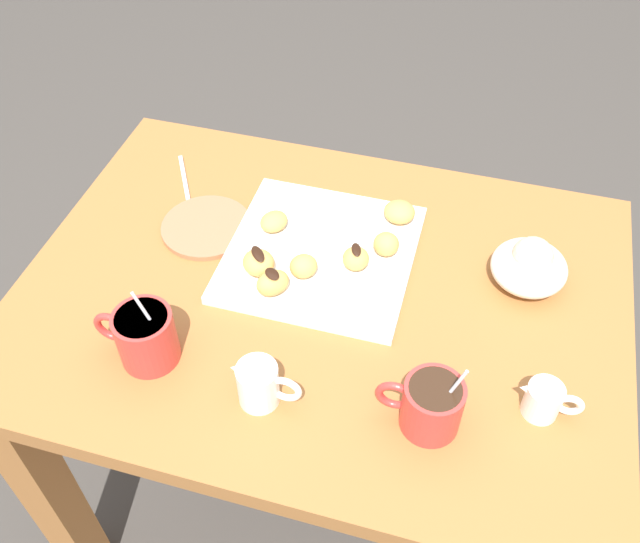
# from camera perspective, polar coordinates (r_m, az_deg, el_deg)

# --- Properties ---
(ground_plane) EXTENTS (8.00, 8.00, 0.00)m
(ground_plane) POSITION_cam_1_polar(r_m,az_deg,el_deg) (1.77, 0.08, -17.31)
(ground_plane) COLOR #423D38
(dining_table) EXTENTS (1.00, 0.74, 0.73)m
(dining_table) POSITION_cam_1_polar(r_m,az_deg,el_deg) (1.27, 0.10, -5.74)
(dining_table) COLOR #A36633
(dining_table) RESTS_ON ground_plane
(pastry_plate_square) EXTENTS (0.31, 0.31, 0.02)m
(pastry_plate_square) POSITION_cam_1_polar(r_m,az_deg,el_deg) (1.21, 0.08, 1.48)
(pastry_plate_square) COLOR white
(pastry_plate_square) RESTS_ON dining_table
(coffee_mug_red_left) EXTENTS (0.12, 0.08, 0.13)m
(coffee_mug_red_left) POSITION_cam_1_polar(r_m,az_deg,el_deg) (0.99, 8.99, -10.62)
(coffee_mug_red_left) COLOR red
(coffee_mug_red_left) RESTS_ON dining_table
(coffee_mug_red_right) EXTENTS (0.13, 0.09, 0.14)m
(coffee_mug_red_right) POSITION_cam_1_polar(r_m,az_deg,el_deg) (1.07, -14.10, -5.06)
(coffee_mug_red_right) COLOR red
(coffee_mug_red_right) RESTS_ON dining_table
(cream_pitcher_white) EXTENTS (0.10, 0.06, 0.07)m
(cream_pitcher_white) POSITION_cam_1_polar(r_m,az_deg,el_deg) (1.00, -4.97, -9.04)
(cream_pitcher_white) COLOR white
(cream_pitcher_white) RESTS_ON dining_table
(ice_cream_bowl) EXTENTS (0.12, 0.12, 0.09)m
(ice_cream_bowl) POSITION_cam_1_polar(r_m,az_deg,el_deg) (1.19, 16.70, 0.50)
(ice_cream_bowl) COLOR white
(ice_cream_bowl) RESTS_ON dining_table
(chocolate_sauce_pitcher) EXTENTS (0.09, 0.05, 0.06)m
(chocolate_sauce_pitcher) POSITION_cam_1_polar(r_m,az_deg,el_deg) (1.04, 17.80, -9.86)
(chocolate_sauce_pitcher) COLOR white
(chocolate_sauce_pitcher) RESTS_ON dining_table
(saucer_coral_left) EXTENTS (0.16, 0.16, 0.01)m
(saucer_coral_left) POSITION_cam_1_polar(r_m,az_deg,el_deg) (1.28, -9.22, 3.59)
(saucer_coral_left) COLOR #E5704C
(saucer_coral_left) RESTS_ON dining_table
(loose_spoon_near_saucer) EXTENTS (0.09, 0.14, 0.01)m
(loose_spoon_near_saucer) POSITION_cam_1_polar(r_m,az_deg,el_deg) (1.36, -10.84, 6.63)
(loose_spoon_near_saucer) COLOR silver
(loose_spoon_near_saucer) RESTS_ON dining_table
(beignet_0) EXTENTS (0.06, 0.06, 0.04)m
(beignet_0) POSITION_cam_1_polar(r_m,az_deg,el_deg) (1.15, -1.36, 0.44)
(beignet_0) COLOR #DBA351
(beignet_0) RESTS_ON pastry_plate_square
(beignet_1) EXTENTS (0.06, 0.06, 0.03)m
(beignet_1) POSITION_cam_1_polar(r_m,az_deg,el_deg) (1.25, 6.49, 4.84)
(beignet_1) COLOR #DBA351
(beignet_1) RESTS_ON pastry_plate_square
(beignet_2) EXTENTS (0.08, 0.07, 0.04)m
(beignet_2) POSITION_cam_1_polar(r_m,az_deg,el_deg) (1.16, -5.10, 0.56)
(beignet_2) COLOR #DBA351
(beignet_2) RESTS_ON pastry_plate_square
(chocolate_drizzle_2) EXTENTS (0.04, 0.04, 0.00)m
(chocolate_drizzle_2) POSITION_cam_1_polar(r_m,az_deg,el_deg) (1.14, -5.16, 1.29)
(chocolate_drizzle_2) COLOR black
(chocolate_drizzle_2) RESTS_ON beignet_2
(beignet_3) EXTENTS (0.06, 0.06, 0.04)m
(beignet_3) POSITION_cam_1_polar(r_m,az_deg,el_deg) (1.19, 5.41, 2.23)
(beignet_3) COLOR #DBA351
(beignet_3) RESTS_ON pastry_plate_square
(beignet_4) EXTENTS (0.06, 0.07, 0.03)m
(beignet_4) POSITION_cam_1_polar(r_m,az_deg,el_deg) (1.23, -3.78, 4.09)
(beignet_4) COLOR #DBA351
(beignet_4) RESTS_ON pastry_plate_square
(beignet_5) EXTENTS (0.06, 0.06, 0.04)m
(beignet_5) POSITION_cam_1_polar(r_m,az_deg,el_deg) (1.16, 2.93, 1.07)
(beignet_5) COLOR #DBA351
(beignet_5) RESTS_ON pastry_plate_square
(chocolate_drizzle_5) EXTENTS (0.03, 0.03, 0.00)m
(chocolate_drizzle_5) POSITION_cam_1_polar(r_m,az_deg,el_deg) (1.15, 2.97, 1.80)
(chocolate_drizzle_5) COLOR black
(chocolate_drizzle_5) RESTS_ON beignet_5
(beignet_6) EXTENTS (0.07, 0.07, 0.04)m
(beignet_6) POSITION_cam_1_polar(r_m,az_deg,el_deg) (1.13, -3.87, -0.93)
(beignet_6) COLOR #DBA351
(beignet_6) RESTS_ON pastry_plate_square
(chocolate_drizzle_6) EXTENTS (0.04, 0.03, 0.00)m
(chocolate_drizzle_6) POSITION_cam_1_polar(r_m,az_deg,el_deg) (1.11, -3.93, -0.19)
(chocolate_drizzle_6) COLOR black
(chocolate_drizzle_6) RESTS_ON beignet_6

